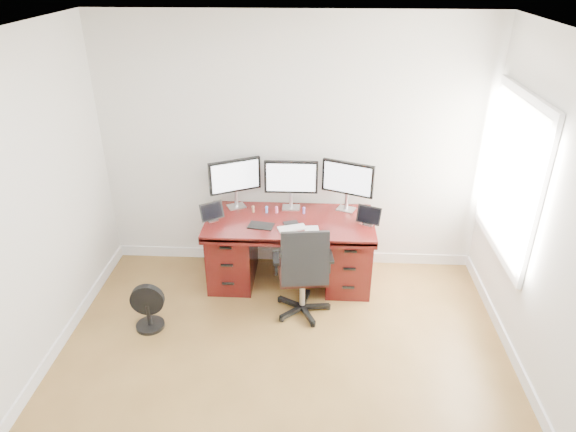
# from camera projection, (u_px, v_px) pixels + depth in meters

# --- Properties ---
(ground) EXTENTS (4.50, 4.50, 0.00)m
(ground) POSITION_uv_depth(u_px,v_px,m) (277.00, 416.00, 3.93)
(ground) COLOR brown
(ground) RESTS_ON ground
(back_wall) EXTENTS (4.00, 0.10, 2.70)m
(back_wall) POSITION_uv_depth(u_px,v_px,m) (292.00, 148.00, 5.30)
(back_wall) COLOR silver
(back_wall) RESTS_ON ground
(desk) EXTENTS (1.70, 0.80, 0.75)m
(desk) POSITION_uv_depth(u_px,v_px,m) (290.00, 248.00, 5.37)
(desk) COLOR #420E0D
(desk) RESTS_ON ground
(office_chair) EXTENTS (0.58, 0.58, 0.99)m
(office_chair) POSITION_uv_depth(u_px,v_px,m) (303.00, 286.00, 4.89)
(office_chair) COLOR black
(office_chair) RESTS_ON ground
(floor_fan) EXTENTS (0.32, 0.27, 0.46)m
(floor_fan) POSITION_uv_depth(u_px,v_px,m) (148.00, 308.00, 4.76)
(floor_fan) COLOR black
(floor_fan) RESTS_ON ground
(monitor_left) EXTENTS (0.51, 0.28, 0.53)m
(monitor_left) POSITION_uv_depth(u_px,v_px,m) (235.00, 178.00, 5.29)
(monitor_left) COLOR silver
(monitor_left) RESTS_ON desk
(monitor_center) EXTENTS (0.55, 0.14, 0.53)m
(monitor_center) POSITION_uv_depth(u_px,v_px,m) (291.00, 179.00, 5.26)
(monitor_center) COLOR silver
(monitor_center) RESTS_ON desk
(monitor_right) EXTENTS (0.52, 0.24, 0.53)m
(monitor_right) POSITION_uv_depth(u_px,v_px,m) (348.00, 180.00, 5.23)
(monitor_right) COLOR silver
(monitor_right) RESTS_ON desk
(tablet_left) EXTENTS (0.24, 0.19, 0.19)m
(tablet_left) POSITION_uv_depth(u_px,v_px,m) (212.00, 213.00, 5.13)
(tablet_left) COLOR silver
(tablet_left) RESTS_ON desk
(tablet_right) EXTENTS (0.25, 0.16, 0.19)m
(tablet_right) POSITION_uv_depth(u_px,v_px,m) (369.00, 217.00, 5.06)
(tablet_right) COLOR silver
(tablet_right) RESTS_ON desk
(keyboard) EXTENTS (0.29, 0.20, 0.01)m
(keyboard) POSITION_uv_depth(u_px,v_px,m) (292.00, 228.00, 5.01)
(keyboard) COLOR silver
(keyboard) RESTS_ON desk
(trackpad) EXTENTS (0.15, 0.15, 0.01)m
(trackpad) POSITION_uv_depth(u_px,v_px,m) (312.00, 229.00, 4.99)
(trackpad) COLOR silver
(trackpad) RESTS_ON desk
(drawing_tablet) EXTENTS (0.27, 0.19, 0.01)m
(drawing_tablet) POSITION_uv_depth(u_px,v_px,m) (261.00, 226.00, 5.06)
(drawing_tablet) COLOR black
(drawing_tablet) RESTS_ON desk
(phone) EXTENTS (0.16, 0.11, 0.01)m
(phone) POSITION_uv_depth(u_px,v_px,m) (291.00, 223.00, 5.12)
(phone) COLOR black
(phone) RESTS_ON desk
(figurine_brown) EXTENTS (0.03, 0.03, 0.08)m
(figurine_brown) POSITION_uv_depth(u_px,v_px,m) (253.00, 209.00, 5.31)
(figurine_brown) COLOR #8B5E44
(figurine_brown) RESTS_ON desk
(figurine_blue) EXTENTS (0.03, 0.03, 0.08)m
(figurine_blue) POSITION_uv_depth(u_px,v_px,m) (267.00, 209.00, 5.30)
(figurine_blue) COLOR #5683EB
(figurine_blue) RESTS_ON desk
(figurine_pink) EXTENTS (0.03, 0.03, 0.08)m
(figurine_pink) POSITION_uv_depth(u_px,v_px,m) (277.00, 209.00, 5.30)
(figurine_pink) COLOR #DC5E98
(figurine_pink) RESTS_ON desk
(figurine_purple) EXTENTS (0.03, 0.03, 0.08)m
(figurine_purple) POSITION_uv_depth(u_px,v_px,m) (304.00, 210.00, 5.29)
(figurine_purple) COLOR #8C63CF
(figurine_purple) RESTS_ON desk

